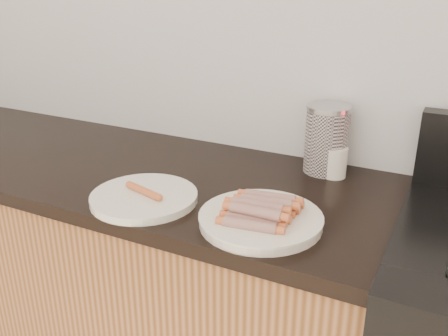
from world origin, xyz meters
The scene contains 9 objects.
wall_back centered at (0.00, 2.00, 1.30)m, with size 4.00×0.04×2.60m, color silver.
cabinet_base centered at (-0.70, 1.69, 0.43)m, with size 2.20×0.59×0.86m, color #AA6F41.
counter_slab centered at (-0.70, 1.69, 0.88)m, with size 2.20×0.62×0.04m, color black.
main_plate centered at (0.11, 1.53, 0.91)m, with size 0.29×0.29×0.02m, color white.
side_plate centered at (-0.21, 1.51, 0.91)m, with size 0.28×0.28×0.02m, color white.
hotdog_pile centered at (0.11, 1.53, 0.94)m, with size 0.12×0.18×0.05m.
plain_sausages centered at (-0.21, 1.51, 0.93)m, with size 0.12×0.05×0.02m.
canister centered at (0.15, 1.92, 1.00)m, with size 0.13×0.13×0.20m.
mug centered at (0.19, 1.89, 0.94)m, with size 0.07×0.07×0.09m, color white.
Camera 1 is at (0.50, 0.56, 1.47)m, focal length 40.00 mm.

